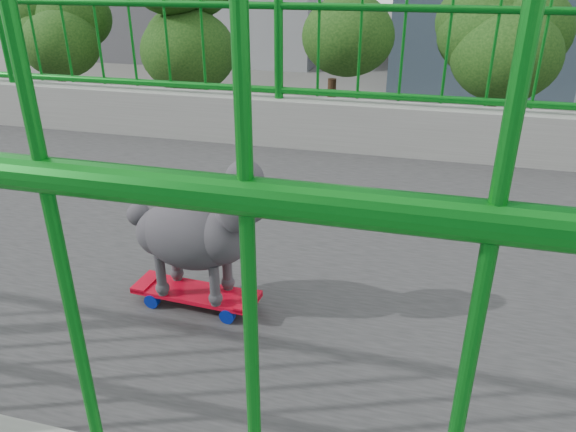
# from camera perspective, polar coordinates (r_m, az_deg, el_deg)

# --- Properties ---
(road) EXTENTS (18.00, 90.00, 0.02)m
(road) POSITION_cam_1_polar(r_m,az_deg,el_deg) (16.96, 9.84, -3.61)
(road) COLOR black
(road) RESTS_ON ground
(railing) EXTENTS (3.00, 24.00, 1.42)m
(railing) POSITION_cam_1_polar(r_m,az_deg,el_deg) (2.28, -10.48, 2.57)
(railing) COLOR gray
(railing) RESTS_ON footbridge
(street_trees) EXTENTS (5.30, 60.40, 7.26)m
(street_trees) POSITION_cam_1_polar(r_m,az_deg,el_deg) (28.12, 15.64, 17.47)
(street_trees) COLOR black
(street_trees) RESTS_ON ground
(skateboard) EXTENTS (0.16, 0.45, 0.06)m
(skateboard) POSITION_cam_1_polar(r_m,az_deg,el_deg) (1.89, -9.71, -8.22)
(skateboard) COLOR red
(skateboard) RESTS_ON footbridge
(poodle) EXTENTS (0.24, 0.54, 0.45)m
(poodle) POSITION_cam_1_polar(r_m,az_deg,el_deg) (1.75, -9.48, -1.43)
(poodle) COLOR #2C292E
(poodle) RESTS_ON skateboard
(car_4) EXTENTS (1.69, 4.20, 1.43)m
(car_4) POSITION_cam_1_polar(r_m,az_deg,el_deg) (24.82, -13.89, 7.19)
(car_4) COLOR red
(car_4) RESTS_ON ground
(car_6) EXTENTS (2.67, 5.78, 1.61)m
(car_6) POSITION_cam_1_polar(r_m,az_deg,el_deg) (13.31, 17.00, -9.20)
(car_6) COLOR silver
(car_6) RESTS_ON ground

